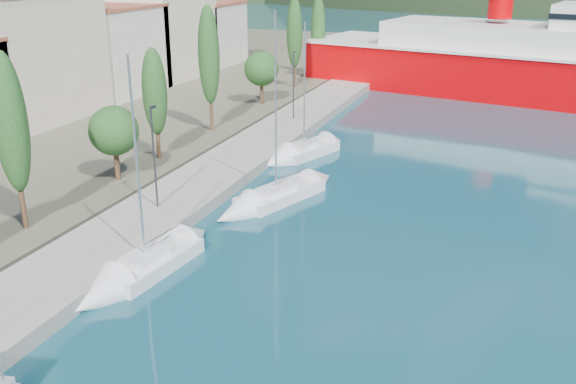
% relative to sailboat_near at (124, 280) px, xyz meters
% --- Properties ---
extents(ground, '(1400.00, 1400.00, 0.00)m').
position_rel_sailboat_near_xyz_m(ground, '(6.11, 112.09, -0.32)').
color(ground, '#154657').
extents(quay, '(5.00, 88.00, 0.80)m').
position_rel_sailboat_near_xyz_m(quay, '(-2.89, 18.09, 0.08)').
color(quay, gray).
rests_on(quay, ground).
extents(town_buildings, '(9.20, 69.20, 11.30)m').
position_rel_sailboat_near_xyz_m(town_buildings, '(-25.89, 28.99, 5.25)').
color(town_buildings, beige).
rests_on(town_buildings, land_strip).
extents(tree_row, '(3.49, 61.35, 10.52)m').
position_rel_sailboat_near_xyz_m(tree_row, '(-8.18, 24.47, 5.37)').
color(tree_row, '#47301E').
rests_on(tree_row, land_strip).
extents(lamp_posts, '(0.15, 46.55, 6.06)m').
position_rel_sailboat_near_xyz_m(lamp_posts, '(-2.89, 8.35, 3.77)').
color(lamp_posts, '#2D2D33').
rests_on(lamp_posts, quay).
extents(sailboat_near, '(3.38, 8.42, 11.76)m').
position_rel_sailboat_near_xyz_m(sailboat_near, '(0.00, 0.00, 0.00)').
color(sailboat_near, silver).
rests_on(sailboat_near, ground).
extents(sailboat_mid, '(5.28, 9.22, 12.89)m').
position_rel_sailboat_near_xyz_m(sailboat_mid, '(2.07, 11.45, -0.00)').
color(sailboat_mid, silver).
rests_on(sailboat_mid, ground).
extents(sailboat_far, '(4.94, 8.06, 11.30)m').
position_rel_sailboat_near_xyz_m(sailboat_far, '(0.52, 21.81, 0.00)').
color(sailboat_far, silver).
rests_on(sailboat_far, ground).
extents(ferry, '(60.70, 24.16, 11.79)m').
position_rel_sailboat_near_xyz_m(ferry, '(21.46, 52.65, 3.27)').
color(ferry, '#C50005').
rests_on(ferry, ground).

